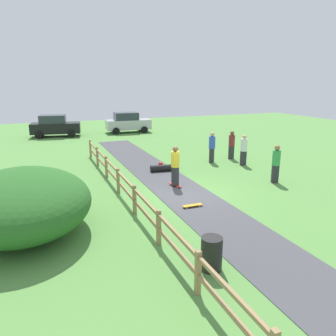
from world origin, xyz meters
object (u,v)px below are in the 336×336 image
Objects in this scene: bystander_green at (276,162)px; bystander_maroon at (232,144)px; parked_car_black at (55,126)px; skater_fallen at (164,168)px; skater_riding at (175,164)px; bystander_blue at (212,146)px; bystander_white at (244,148)px; bush_large at (23,202)px; parked_car_silver at (128,123)px; trash_bin at (211,254)px; skateboard_loose at (193,205)px.

bystander_green is 1.04× the size of bystander_maroon.
bystander_maroon is 16.55m from parked_car_black.
bystander_green is 5.18m from bystander_maroon.
bystander_green reaches higher than skater_fallen.
bystander_blue is (3.92, 3.56, -0.06)m from skater_riding.
skater_riding is 5.77m from bystander_white.
skater_fallen is (6.88, 5.32, -0.83)m from bush_large.
parked_car_black is (-4.25, 17.28, -0.13)m from skater_riding.
bystander_blue is at bearing 99.91° from bystander_green.
parked_car_silver is (-1.52, 13.71, -0.07)m from bystander_blue.
trash_bin is 24.13m from parked_car_black.
skater_fallen is at bearing 76.03° from trash_bin.
skater_riding is 17.44m from parked_car_silver.
parked_car_silver reaches higher than bystander_white.
parked_car_black is (-9.55, 15.00, -0.04)m from bystander_white.
parked_car_black is at bearing 120.76° from bystander_blue.
bystander_green is 3.51m from bystander_white.
parked_car_silver reaches higher than skater_fallen.
skater_fallen is 3.59m from bystander_blue.
bystander_white reaches higher than skater_fallen.
bush_large is 5.66× the size of trash_bin.
skater_riding reaches higher than parked_car_silver.
parked_car_black is at bearing 108.17° from skater_fallen.
parked_car_silver is (4.24, 24.00, 0.51)m from trash_bin.
trash_bin is at bearing -109.63° from skateboard_loose.
skateboard_loose is (1.45, 4.08, -0.36)m from trash_bin.
skateboard_loose is 0.45× the size of bystander_maroon.
bush_large reaches higher than skateboard_loose.
skateboard_loose is 20.31m from parked_car_black.
skater_riding is 0.43× the size of parked_car_black.
skater_riding is 2.85m from skateboard_loose.
parked_car_silver is at bearing 96.33° from bystander_blue.
parked_car_black is at bearing 122.49° from bystander_white.
trash_bin is 12.97m from bystander_maroon.
skater_fallen is at bearing 174.31° from bystander_white.
bystander_green is 18.61m from parked_car_silver.
parked_car_black is at bearing 83.91° from bush_large.
bystander_white is at bearing 40.89° from skateboard_loose.
trash_bin is at bearing -124.69° from bystander_maroon.
trash_bin is 9.77m from skater_fallen.
parked_car_silver reaches higher than bystander_maroon.
skater_riding is at bearing 21.89° from bush_large.
bush_large is 12.63m from bystander_white.
skateboard_loose is at bearing -98.33° from skater_riding.
parked_car_black reaches higher than skateboard_loose.
bush_large is at bearing -158.11° from skater_riding.
trash_bin is 0.49× the size of bystander_blue.
bush_large is 21.68m from parked_car_silver.
bystander_maroon is at bearing 35.41° from skater_riding.
bystander_maroon is (5.92, 6.58, 0.90)m from skateboard_loose.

